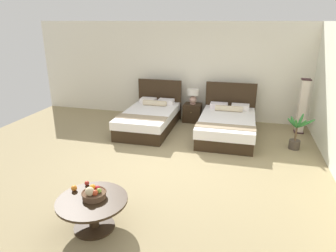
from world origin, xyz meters
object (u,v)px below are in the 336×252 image
(bed_near_corner, at_px, (227,125))
(loose_apple, at_px, (87,183))
(fruit_bowl, at_px, (94,193))
(nightstand, at_px, (192,113))
(bed_near_window, at_px, (150,118))
(coffee_table, at_px, (93,207))
(table_lamp, at_px, (193,95))
(floor_lamp_corner, at_px, (302,106))
(potted_palm, at_px, (296,136))
(loose_orange, at_px, (74,188))

(bed_near_corner, distance_m, loose_apple, 4.22)
(fruit_bowl, bearing_deg, nightstand, 84.69)
(nightstand, xyz_separation_m, loose_apple, (-0.73, -4.74, 0.24))
(bed_near_corner, relative_size, loose_apple, 32.21)
(bed_near_window, bearing_deg, coffee_table, -82.79)
(bed_near_window, height_order, loose_apple, bed_near_window)
(coffee_table, bearing_deg, table_lamp, 84.69)
(floor_lamp_corner, distance_m, potted_palm, 1.26)
(coffee_table, relative_size, floor_lamp_corner, 0.69)
(bed_near_window, height_order, nightstand, bed_near_window)
(loose_orange, bearing_deg, potted_palm, 45.83)
(bed_near_window, relative_size, nightstand, 4.32)
(bed_near_corner, xyz_separation_m, fruit_bowl, (-1.52, -4.09, 0.24))
(table_lamp, bearing_deg, bed_near_window, -136.47)
(bed_near_corner, bearing_deg, fruit_bowl, -110.38)
(fruit_bowl, xyz_separation_m, loose_orange, (-0.36, 0.09, -0.03))
(bed_near_corner, relative_size, nightstand, 4.32)
(coffee_table, xyz_separation_m, loose_apple, (-0.25, 0.32, 0.16))
(bed_near_window, relative_size, table_lamp, 5.20)
(bed_near_corner, bearing_deg, loose_apple, -114.99)
(coffee_table, xyz_separation_m, floor_lamp_corner, (3.34, 4.86, 0.37))
(table_lamp, distance_m, fruit_bowl, 5.07)
(coffee_table, bearing_deg, loose_orange, 158.66)
(bed_near_corner, height_order, potted_palm, bed_near_corner)
(nightstand, distance_m, coffee_table, 5.09)
(bed_near_corner, relative_size, loose_orange, 25.92)
(fruit_bowl, xyz_separation_m, loose_apple, (-0.26, 0.27, -0.04))
(nightstand, relative_size, coffee_table, 0.53)
(nightstand, height_order, fruit_bowl, fruit_bowl)
(bed_near_corner, relative_size, potted_palm, 2.72)
(floor_lamp_corner, relative_size, potted_palm, 1.72)
(table_lamp, bearing_deg, fruit_bowl, -95.29)
(coffee_table, bearing_deg, bed_near_window, 97.21)
(bed_near_window, height_order, coffee_table, bed_near_window)
(loose_apple, bearing_deg, fruit_bowl, -46.64)
(table_lamp, xyz_separation_m, loose_orange, (-0.83, -4.95, -0.28))
(floor_lamp_corner, bearing_deg, bed_near_corner, -158.37)
(table_lamp, xyz_separation_m, floor_lamp_corner, (2.87, -0.23, -0.07))
(bed_near_window, relative_size, bed_near_corner, 1.00)
(table_lamp, height_order, coffee_table, table_lamp)
(loose_orange, xyz_separation_m, floor_lamp_corner, (3.70, 4.72, 0.20))
(potted_palm, bearing_deg, loose_orange, -134.17)
(bed_near_window, distance_m, bed_near_corner, 2.05)
(nightstand, bearing_deg, bed_near_window, -137.08)
(bed_near_corner, height_order, floor_lamp_corner, floor_lamp_corner)
(bed_near_corner, bearing_deg, floor_lamp_corner, 21.63)
(fruit_bowl, bearing_deg, floor_lamp_corner, 55.27)
(bed_near_window, height_order, bed_near_corner, bed_near_corner)
(table_lamp, xyz_separation_m, fruit_bowl, (-0.47, -5.04, -0.25))
(bed_near_corner, xyz_separation_m, table_lamp, (-1.05, 0.95, 0.49))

